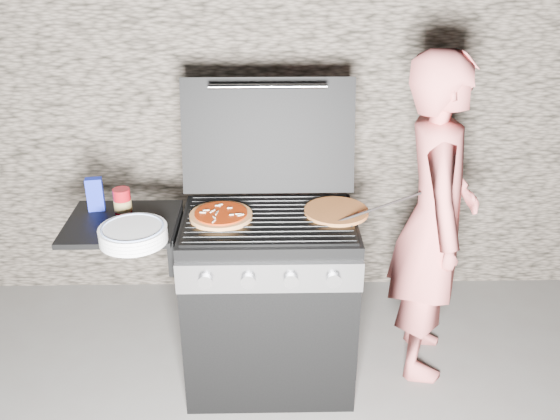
{
  "coord_description": "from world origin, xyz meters",
  "views": [
    {
      "loc": [
        -0.0,
        -2.54,
        2.18
      ],
      "look_at": [
        0.05,
        0.0,
        0.95
      ],
      "focal_mm": 40.0,
      "sensor_mm": 36.0,
      "label": 1
    }
  ],
  "objects_px": {
    "pizza_topped": "(221,215)",
    "sauce_jar": "(122,201)",
    "person": "(434,221)",
    "gas_grill": "(218,302)"
  },
  "relations": [
    {
      "from": "pizza_topped",
      "to": "sauce_jar",
      "type": "relative_size",
      "value": 2.32
    },
    {
      "from": "pizza_topped",
      "to": "sauce_jar",
      "type": "bearing_deg",
      "value": 170.86
    },
    {
      "from": "pizza_topped",
      "to": "person",
      "type": "height_order",
      "value": "person"
    },
    {
      "from": "gas_grill",
      "to": "pizza_topped",
      "type": "distance_m",
      "value": 0.47
    },
    {
      "from": "sauce_jar",
      "to": "person",
      "type": "bearing_deg",
      "value": 1.93
    },
    {
      "from": "person",
      "to": "pizza_topped",
      "type": "bearing_deg",
      "value": 104.97
    },
    {
      "from": "pizza_topped",
      "to": "person",
      "type": "xyz_separation_m",
      "value": [
        1.02,
        0.12,
        -0.1
      ]
    },
    {
      "from": "gas_grill",
      "to": "person",
      "type": "height_order",
      "value": "person"
    },
    {
      "from": "gas_grill",
      "to": "sauce_jar",
      "type": "relative_size",
      "value": 10.93
    },
    {
      "from": "sauce_jar",
      "to": "person",
      "type": "distance_m",
      "value": 1.48
    }
  ]
}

